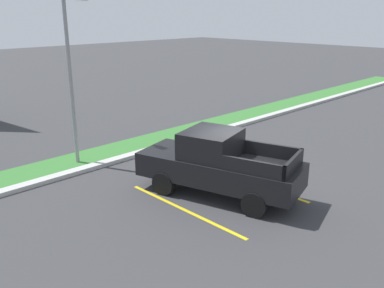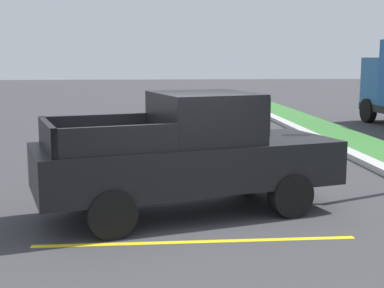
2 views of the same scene
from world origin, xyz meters
name	(u,v)px [view 2 (image 2 of 2)]	position (x,y,z in m)	size (l,w,h in m)	color
ground_plane	(186,228)	(0.00, 0.00, 0.00)	(120.00, 120.00, 0.00)	#38383A
parking_line_near	(182,191)	(-2.43, 0.11, 0.00)	(0.12, 4.80, 0.01)	yellow
parking_line_far	(196,242)	(0.67, 0.11, 0.00)	(0.12, 4.80, 0.01)	yellow
pickup_truck_main	(191,154)	(-0.90, 0.16, 1.04)	(3.27, 5.54, 2.10)	black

